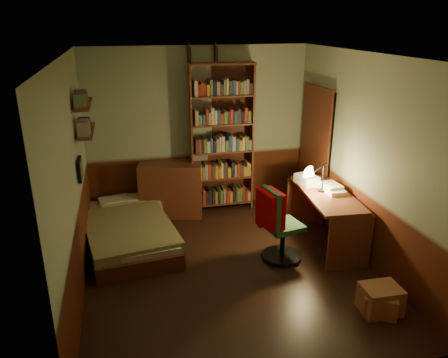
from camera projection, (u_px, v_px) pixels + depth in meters
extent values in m
cube|color=black|center=(229.00, 267.00, 5.56)|extent=(3.50, 4.00, 0.02)
cube|color=silver|center=(229.00, 54.00, 4.66)|extent=(3.50, 4.00, 0.02)
cube|color=gray|center=(198.00, 130.00, 6.94)|extent=(3.50, 0.02, 2.60)
cube|color=gray|center=(72.00, 183.00, 4.72)|extent=(0.02, 4.00, 2.60)
cube|color=gray|center=(364.00, 160.00, 5.50)|extent=(0.02, 4.00, 2.60)
cube|color=gray|center=(294.00, 255.00, 3.28)|extent=(3.50, 0.02, 2.60)
cube|color=black|center=(316.00, 153.00, 6.78)|extent=(0.06, 0.90, 2.00)
cube|color=#411C10|center=(314.00, 154.00, 6.77)|extent=(0.02, 0.98, 2.08)
cube|color=olive|center=(129.00, 223.00, 6.08)|extent=(1.26, 2.08, 0.59)
cube|color=#592919|center=(171.00, 189.00, 6.91)|extent=(1.04, 0.67, 0.86)
cube|color=#B2B2B7|center=(199.00, 155.00, 6.96)|extent=(0.25, 0.19, 0.13)
cube|color=#592919|center=(222.00, 139.00, 6.92)|extent=(1.03, 0.41, 2.35)
cylinder|color=black|center=(189.00, 55.00, 6.47)|extent=(0.07, 0.07, 0.22)
cylinder|color=black|center=(216.00, 54.00, 6.56)|extent=(0.07, 0.07, 0.23)
cube|color=#592919|center=(325.00, 218.00, 6.01)|extent=(0.71, 1.48, 0.77)
cube|color=silver|center=(307.00, 179.00, 6.17)|extent=(0.30, 0.36, 0.13)
cone|color=black|center=(323.00, 173.00, 5.83)|extent=(0.16, 0.16, 0.53)
cube|color=#275630|center=(283.00, 229.00, 5.61)|extent=(0.50, 0.46, 0.86)
cube|color=#AB0407|center=(268.00, 181.00, 5.35)|extent=(0.33, 0.44, 0.46)
cube|color=#592919|center=(86.00, 131.00, 5.65)|extent=(0.20, 0.90, 0.03)
cube|color=#592919|center=(83.00, 104.00, 5.53)|extent=(0.20, 0.90, 0.03)
cube|color=black|center=(80.00, 169.00, 5.30)|extent=(0.04, 0.32, 0.26)
cube|color=#996544|center=(380.00, 299.00, 4.66)|extent=(0.41, 0.33, 0.30)
cube|color=#996544|center=(380.00, 304.00, 4.64)|extent=(0.43, 0.41, 0.24)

